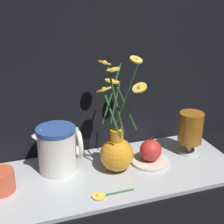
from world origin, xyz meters
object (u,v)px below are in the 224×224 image
object	(u,v)px
vase_with_flowers	(117,149)
tea_glass	(191,129)
orange_fruit	(151,150)
ceramic_pitcher	(58,147)

from	to	relation	value
vase_with_flowers	tea_glass	bearing A→B (deg)	4.93
vase_with_flowers	orange_fruit	distance (m)	0.12
vase_with_flowers	tea_glass	distance (m)	0.26
ceramic_pitcher	tea_glass	xyz separation A→B (m)	(0.43, -0.03, 0.01)
tea_glass	orange_fruit	xyz separation A→B (m)	(-0.15, -0.02, -0.04)
vase_with_flowers	orange_fruit	world-z (taller)	vase_with_flowers
tea_glass	ceramic_pitcher	bearing A→B (deg)	175.79
ceramic_pitcher	tea_glass	bearing A→B (deg)	-4.21
vase_with_flowers	ceramic_pitcher	bearing A→B (deg)	161.85
vase_with_flowers	orange_fruit	xyz separation A→B (m)	(0.11, 0.00, -0.02)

